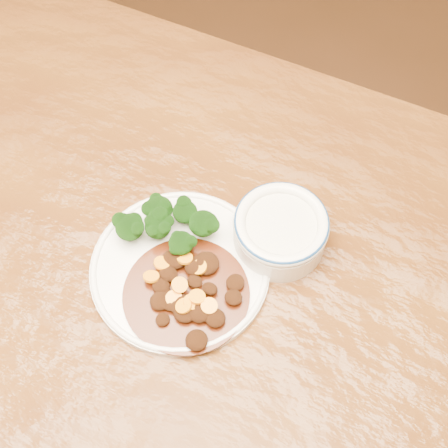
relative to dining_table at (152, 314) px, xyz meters
The scene contains 6 objects.
ground 0.67m from the dining_table, behind, with size 4.00×4.00×0.00m, color #422510.
dining_table is the anchor object (origin of this frame).
dinner_plate 0.10m from the dining_table, 62.58° to the left, with size 0.23×0.23×0.01m.
broccoli_florets 0.14m from the dining_table, 100.87° to the left, with size 0.12×0.09×0.04m.
mince_stew 0.11m from the dining_table, 19.34° to the left, with size 0.16×0.16×0.03m.
dip_bowl 0.22m from the dining_table, 52.17° to the left, with size 0.12×0.12×0.06m.
Camera 1 is at (0.25, -0.24, 1.49)m, focal length 50.00 mm.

